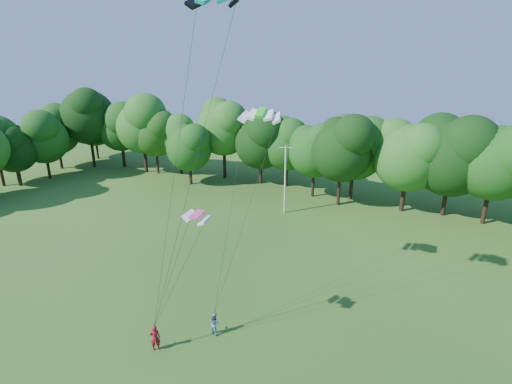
% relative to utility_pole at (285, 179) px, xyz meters
% --- Properties ---
extents(utility_pole, '(1.54, 0.71, 8.20)m').
position_rel_utility_pole_xyz_m(utility_pole, '(0.00, 0.00, 0.00)').
color(utility_pole, beige).
rests_on(utility_pole, ground).
extents(kite_flyer_left, '(0.79, 0.75, 1.82)m').
position_rel_utility_pole_xyz_m(kite_flyer_left, '(1.95, -25.59, -3.31)').
color(kite_flyer_left, maroon).
rests_on(kite_flyer_left, ground).
extents(kite_flyer_right, '(0.93, 0.81, 1.62)m').
position_rel_utility_pole_xyz_m(kite_flyer_right, '(4.47, -22.52, -3.41)').
color(kite_flyer_right, '#8DA4C4').
rests_on(kite_flyer_right, ground).
extents(kite_green, '(3.16, 1.86, 0.64)m').
position_rel_utility_pole_xyz_m(kite_green, '(4.55, -15.72, 9.93)').
color(kite_green, '#26DD21').
rests_on(kite_green, ground).
extents(kite_pink, '(1.92, 1.12, 0.38)m').
position_rel_utility_pole_xyz_m(kite_pink, '(4.12, -23.39, 4.78)').
color(kite_pink, '#DA3C88').
rests_on(kite_pink, ground).
extents(tree_back_west, '(7.88, 7.88, 11.46)m').
position_rel_utility_pole_xyz_m(tree_back_west, '(-24.75, 6.38, 2.94)').
color(tree_back_west, black).
rests_on(tree_back_west, ground).
extents(tree_back_center, '(8.21, 8.21, 11.94)m').
position_rel_utility_pole_xyz_m(tree_back_center, '(5.02, 5.53, 3.24)').
color(tree_back_center, '#342314').
rests_on(tree_back_center, ground).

